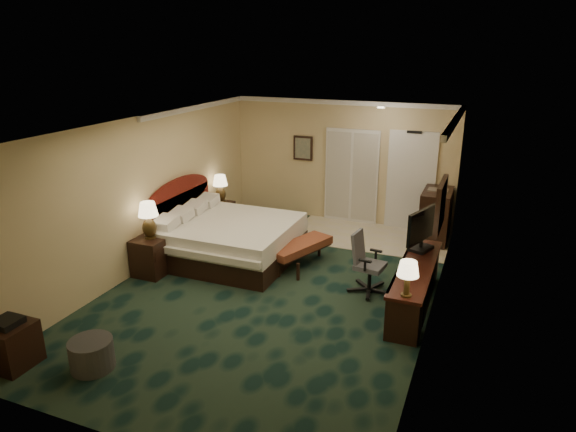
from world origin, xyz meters
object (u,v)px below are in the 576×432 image
at_px(ottoman, 92,354).
at_px(side_table, 11,345).
at_px(nightstand_near, 152,256).
at_px(desk_chair, 370,263).
at_px(lamp_far, 220,189).
at_px(desk, 415,286).
at_px(tv, 422,230).
at_px(minibar, 436,216).
at_px(bed, 231,240).
at_px(lamp_near, 149,220).
at_px(bed_bench, 300,254).
at_px(nightstand_far, 221,215).

bearing_deg(ottoman, side_table, -161.70).
bearing_deg(nightstand_near, desk_chair, 11.24).
distance_m(lamp_far, desk, 5.01).
bearing_deg(side_table, tv, 43.09).
relative_size(tv, minibar, 0.84).
bearing_deg(bed, lamp_near, -131.56).
height_order(bed_bench, ottoman, bed_bench).
xyz_separation_m(lamp_far, minibar, (4.46, 0.88, -0.33)).
xyz_separation_m(bed, tv, (3.44, 0.08, 0.66)).
xyz_separation_m(lamp_far, desk_chair, (3.76, -1.88, -0.36)).
height_order(side_table, desk_chair, desk_chair).
bearing_deg(desk, minibar, 91.09).
distance_m(lamp_far, side_table, 5.56).
distance_m(side_table, desk, 5.61).
bearing_deg(nightstand_far, nightstand_near, -89.07).
bearing_deg(lamp_near, bed_bench, 28.70).
bearing_deg(bed_bench, tv, 18.96).
height_order(nightstand_near, lamp_far, lamp_far).
xyz_separation_m(lamp_far, ottoman, (1.05, -5.21, -0.67)).
relative_size(nightstand_far, desk, 0.24).
bearing_deg(tv, bed, -159.08).
xyz_separation_m(bed, nightstand_far, (-1.00, 1.44, -0.08)).
bearing_deg(lamp_far, desk_chair, -26.50).
xyz_separation_m(nightstand_far, side_table, (0.05, -5.47, 0.00)).
relative_size(side_table, desk, 0.24).
relative_size(bed, tv, 2.57).
distance_m(lamp_near, bed_bench, 2.72).
bearing_deg(lamp_far, side_table, -89.17).
height_order(bed_bench, side_table, side_table).
bearing_deg(minibar, desk_chair, -104.12).
bearing_deg(tv, ottoman, -112.57).
bearing_deg(minibar, desk, -88.91).
height_order(lamp_near, bed_bench, lamp_near).
height_order(ottoman, minibar, minibar).
bearing_deg(nightstand_near, nightstand_far, 90.93).
height_order(tv, minibar, tv).
xyz_separation_m(desk, tv, (-0.04, 0.68, 0.68)).
height_order(ottoman, desk, desk).
bearing_deg(minibar, lamp_far, -168.83).
height_order(bed, nightstand_far, bed).
xyz_separation_m(ottoman, desk_chair, (2.72, 3.33, 0.31)).
relative_size(nightstand_near, bed_bench, 0.50).
bearing_deg(lamp_near, lamp_far, 91.34).
height_order(side_table, minibar, minibar).
bearing_deg(bed, side_table, -103.30).
distance_m(ottoman, tv, 5.18).
height_order(nightstand_near, nightstand_far, nightstand_near).
distance_m(nightstand_near, lamp_near, 0.65).
xyz_separation_m(ottoman, side_table, (-0.97, -0.32, 0.09)).
bearing_deg(bed_bench, desk_chair, 0.23).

